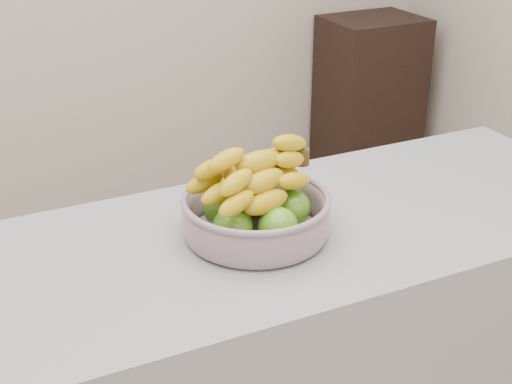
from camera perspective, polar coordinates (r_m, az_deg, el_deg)
cabinet at (r=3.85m, az=9.01°, el=7.32°), size 0.48×0.39×0.86m
fruit_bowl at (r=1.47m, az=-0.01°, el=-1.43°), size 0.31×0.31×0.19m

